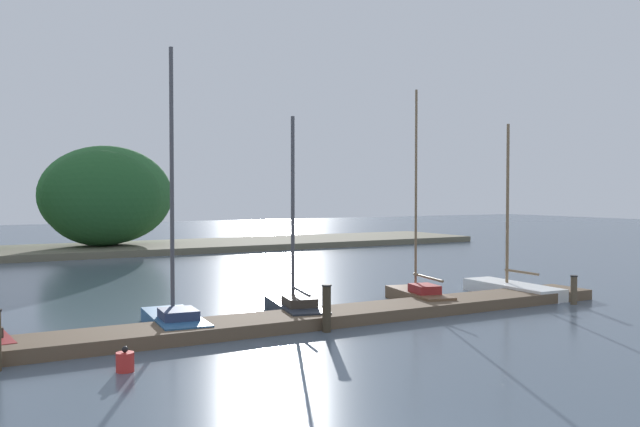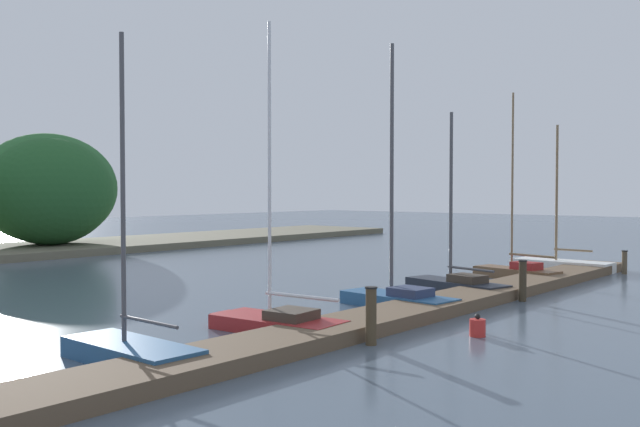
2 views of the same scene
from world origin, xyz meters
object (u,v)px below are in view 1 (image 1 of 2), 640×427
object	(u,v)px
sailboat_4	(294,304)
mooring_piling_2	(327,308)
sailboat_5	(418,293)
sailboat_3	(174,315)
sailboat_6	(509,287)
mooring_piling_3	(574,290)
channel_buoy_0	(125,361)

from	to	relation	value
sailboat_4	mooring_piling_2	bearing A→B (deg)	-175.50
sailboat_4	sailboat_5	xyz separation A→B (m)	(4.75, -0.04, 0.01)
sailboat_3	mooring_piling_2	xyz separation A→B (m)	(3.53, -2.43, 0.26)
sailboat_6	mooring_piling_2	bearing A→B (deg)	107.85
sailboat_3	sailboat_5	distance (m)	8.63
sailboat_5	mooring_piling_3	size ratio (longest dim) A/B	7.39
sailboat_4	sailboat_3	bearing A→B (deg)	105.12
sailboat_6	mooring_piling_2	xyz separation A→B (m)	(-9.27, -2.48, 0.35)
sailboat_3	sailboat_5	size ratio (longest dim) A/B	1.07
mooring_piling_2	channel_buoy_0	size ratio (longest dim) A/B	2.38
sailboat_6	mooring_piling_3	distance (m)	2.70
sailboat_4	channel_buoy_0	world-z (taller)	sailboat_4
channel_buoy_0	mooring_piling_3	bearing A→B (deg)	4.71
sailboat_4	mooring_piling_3	world-z (taller)	sailboat_4
sailboat_5	mooring_piling_2	bearing A→B (deg)	128.15
sailboat_6	mooring_piling_3	size ratio (longest dim) A/B	6.40
sailboat_4	channel_buoy_0	distance (m)	7.40
mooring_piling_2	sailboat_4	bearing A→B (deg)	82.24
sailboat_6	sailboat_5	bearing A→B (deg)	91.37
sailboat_5	sailboat_3	bearing A→B (deg)	102.29
sailboat_3	mooring_piling_2	world-z (taller)	sailboat_3
sailboat_6	sailboat_4	bearing A→B (deg)	91.93
sailboat_5	mooring_piling_3	distance (m)	5.30
sailboat_4	sailboat_6	world-z (taller)	sailboat_6
sailboat_6	channel_buoy_0	xyz separation A→B (m)	(-15.08, -3.94, -0.09)
sailboat_3	sailboat_5	xyz separation A→B (m)	(8.63, 0.16, -0.04)
channel_buoy_0	sailboat_4	bearing A→B (deg)	33.51
sailboat_4	mooring_piling_3	bearing A→B (deg)	-94.67
sailboat_3	mooring_piling_3	xyz separation A→B (m)	(13.14, -2.62, 0.10)
sailboat_5	mooring_piling_2	xyz separation A→B (m)	(-5.10, -2.59, 0.30)
channel_buoy_0	sailboat_6	bearing A→B (deg)	14.65
sailboat_6	mooring_piling_2	size ratio (longest dim) A/B	4.88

